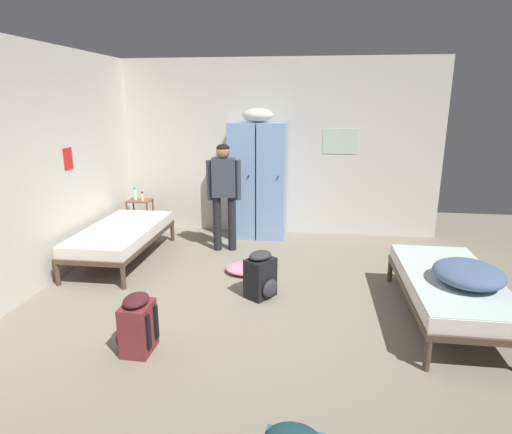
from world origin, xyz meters
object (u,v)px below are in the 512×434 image
Objects in this scene: backpack_black at (261,276)px; lotion_bottle at (142,197)px; shelf_unit at (140,213)px; bed_right at (450,285)px; clothes_pile_pink at (247,268)px; bed_left_rear at (121,234)px; person_traveler at (224,188)px; water_bottle at (135,194)px; locker_bank at (258,178)px; bedding_heap at (468,273)px; backpack_maroon at (137,325)px.

lotion_bottle is at bearing 136.27° from backpack_black.
shelf_unit reaches higher than backpack_black.
bed_right is 2.44m from clothes_pile_pink.
backpack_black is at bearing -23.65° from bed_left_rear.
person_traveler is 2.88× the size of backpack_black.
backpack_black is (2.40, -2.21, -0.40)m from water_bottle.
locker_bank reaches higher than shelf_unit.
water_bottle is (-4.45, 2.67, 0.07)m from bedding_heap.
lotion_bottle is at bearing 98.21° from bed_left_rear.
bed_right is 3.45× the size of backpack_black.
bed_right reaches higher than clothes_pile_pink.
person_traveler reaches higher than bedding_heap.
bed_left_rear is 3.32× the size of clothes_pile_pink.
bed_right is at bearing -33.83° from person_traveler.
clothes_pile_pink is at bearing -36.28° from shelf_unit.
bedding_heap is 4.73× the size of lotion_bottle.
bed_right is 2.65× the size of bedding_heap.
lotion_bottle is at bearing 143.50° from clothes_pile_pink.
bedding_heap reaches higher than clothes_pile_pink.
bed_left_rear is (-4.03, 1.19, 0.00)m from bed_right.
person_traveler is (1.59, -0.67, 0.61)m from shelf_unit.
backpack_maroon is at bearing -165.41° from bedding_heap.
locker_bank is at bearing 131.87° from bed_right.
person_traveler is 7.58× the size of water_bottle.
locker_bank reaches higher than bedding_heap.
locker_bank is 1.84m from clothes_pile_pink.
bedding_heap is at bearing -31.26° from shelf_unit.
clothes_pile_pink is (0.70, 1.92, -0.20)m from backpack_maroon.
person_traveler reaches higher than backpack_black.
lotion_bottle reaches higher than bed_left_rear.
person_traveler reaches higher than lotion_bottle.
lotion_bottle is (-1.52, 0.63, -0.32)m from person_traveler.
backpack_maroon is (-0.63, -3.52, -0.71)m from locker_bank.
shelf_unit is 4.94m from bed_right.
clothes_pile_pink is (0.47, -0.84, -0.90)m from person_traveler.
locker_bank is at bearing 62.06° from person_traveler.
bedding_heap is at bearing -18.34° from bed_left_rear.
bed_right is 3.29m from person_traveler.
locker_bank is 2.29m from bed_left_rear.
bed_left_rear is 1.85m from clothes_pile_pink.
bed_right is at bearing -30.03° from lotion_bottle.
bedding_heap is at bearing 14.59° from backpack_maroon.
water_bottle is 1.38× the size of lotion_bottle.
person_traveler is 2.86m from backpack_maroon.
bed_right is 3.32× the size of clothes_pile_pink.
backpack_black is at bearing -43.38° from shelf_unit.
locker_bank reaches higher than water_bottle.
water_bottle is at bearing 149.01° from bedding_heap.
shelf_unit is 1.04× the size of backpack_black.
clothes_pile_pink is (1.99, -1.47, -0.58)m from lotion_bottle.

